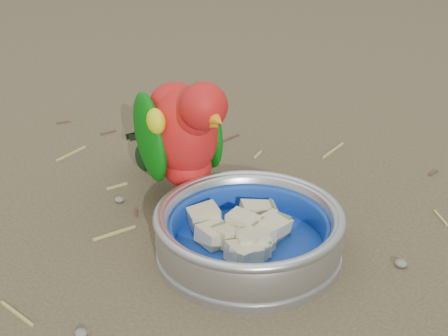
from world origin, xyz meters
The scene contains 6 objects.
ground centered at (0.00, 0.00, 0.00)m, with size 60.00×60.00×0.00m, color brown.
food_bowl centered at (0.09, 0.01, 0.01)m, with size 0.22×0.22×0.02m, color #B2B2BA.
bowl_wall centered at (0.09, 0.01, 0.04)m, with size 0.22×0.22×0.04m, color #B2B2BA, non-canonical shape.
fruit_wedges centered at (0.09, 0.01, 0.03)m, with size 0.13×0.13×0.03m, color #C8BA90, non-canonical shape.
lory_parrot centered at (-0.05, 0.06, 0.09)m, with size 0.11×0.23×0.19m, color red, non-canonical shape.
ground_debris centered at (-0.03, 0.09, 0.00)m, with size 0.90×0.80×0.01m, color tan, non-canonical shape.
Camera 1 is at (0.47, -0.57, 0.46)m, focal length 55.00 mm.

